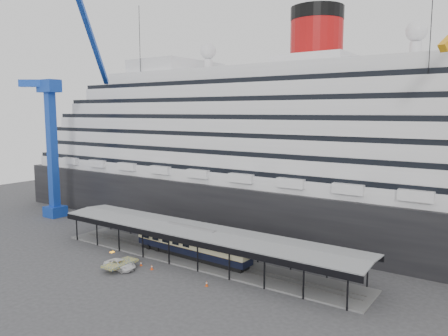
{
  "coord_description": "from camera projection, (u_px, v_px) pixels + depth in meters",
  "views": [
    {
      "loc": [
        42.31,
        -49.33,
        24.14
      ],
      "look_at": [
        2.86,
        8.0,
        15.13
      ],
      "focal_mm": 35.0,
      "sensor_mm": 36.0,
      "label": 1
    }
  ],
  "objects": [
    {
      "name": "ground",
      "position": [
        179.0,
        269.0,
        67.19
      ],
      "size": [
        200.0,
        200.0,
        0.0
      ],
      "primitive_type": "plane",
      "color": "#373739",
      "rests_on": "ground"
    },
    {
      "name": "crane_blue",
      "position": [
        56.0,
        130.0,
        98.66
      ],
      "size": [
        22.63,
        19.19,
        47.6
      ],
      "color": "#1740AE",
      "rests_on": "ground"
    },
    {
      "name": "port_truck",
      "position": [
        120.0,
        265.0,
        67.16
      ],
      "size": [
        5.38,
        2.51,
        1.49
      ],
      "primitive_type": "imported",
      "rotation": [
        0.0,
        0.0,
        1.58
      ],
      "color": "white",
      "rests_on": "ground"
    },
    {
      "name": "pullman_carriage",
      "position": [
        191.0,
        243.0,
        71.82
      ],
      "size": [
        22.53,
        3.82,
        22.03
      ],
      "rotation": [
        0.0,
        0.0,
        -0.04
      ],
      "color": "black",
      "rests_on": "ground"
    },
    {
      "name": "cruise_ship",
      "position": [
        278.0,
        140.0,
        90.95
      ],
      "size": [
        130.0,
        30.0,
        43.9
      ],
      "color": "black",
      "rests_on": "ground"
    },
    {
      "name": "traffic_cone_left",
      "position": [
        141.0,
        264.0,
        68.72
      ],
      "size": [
        0.45,
        0.45,
        0.7
      ],
      "rotation": [
        0.0,
        0.0,
        -0.29
      ],
      "color": "#EF4A0D",
      "rests_on": "ground"
    },
    {
      "name": "traffic_cone_mid",
      "position": [
        152.0,
        267.0,
        67.04
      ],
      "size": [
        0.49,
        0.49,
        0.81
      ],
      "rotation": [
        0.0,
        0.0,
        -0.2
      ],
      "color": "#F5450D",
      "rests_on": "ground"
    },
    {
      "name": "traffic_cone_right",
      "position": [
        207.0,
        284.0,
        60.68
      ],
      "size": [
        0.42,
        0.42,
        0.78
      ],
      "rotation": [
        0.0,
        0.0,
        0.05
      ],
      "color": "#D0430B",
      "rests_on": "ground"
    },
    {
      "name": "platform_canopy",
      "position": [
        199.0,
        246.0,
        70.97
      ],
      "size": [
        56.0,
        9.18,
        5.3
      ],
      "color": "slate",
      "rests_on": "ground"
    }
  ]
}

